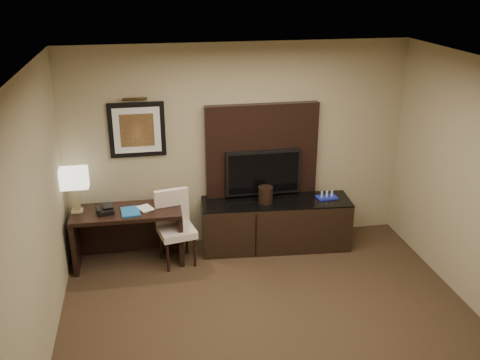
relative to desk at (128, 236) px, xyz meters
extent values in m
cube|color=#342417|center=(1.50, -2.10, -0.37)|extent=(4.50, 5.00, 0.01)
cube|color=silver|center=(1.50, -2.10, 2.34)|extent=(4.50, 5.00, 0.01)
cube|color=tan|center=(1.50, 0.40, 0.99)|extent=(4.50, 0.01, 2.70)
cube|color=tan|center=(-0.75, -2.10, 0.99)|extent=(0.01, 5.00, 2.70)
cube|color=black|center=(0.00, 0.00, 0.00)|extent=(1.37, 0.61, 0.73)
cube|color=black|center=(1.94, 0.05, -0.03)|extent=(2.00, 0.70, 0.68)
cube|color=black|center=(1.80, 0.34, 0.91)|extent=(1.50, 0.12, 1.30)
cube|color=black|center=(1.80, 0.24, 0.66)|extent=(1.00, 0.08, 0.60)
cube|color=black|center=(0.20, 0.38, 1.29)|extent=(0.70, 0.04, 0.70)
cylinder|color=#3A2812|center=(0.20, 0.34, 1.69)|extent=(0.04, 0.04, 0.30)
cube|color=#17599A|center=(0.05, -0.07, 0.37)|extent=(0.25, 0.32, 0.02)
imported|color=tan|center=(0.16, -0.05, 0.47)|extent=(0.15, 0.08, 0.22)
cylinder|color=black|center=(1.79, 0.03, 0.42)|extent=(0.20, 0.20, 0.22)
camera|label=1|loc=(0.29, -6.21, 3.17)|focal=40.00mm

